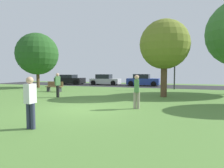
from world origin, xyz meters
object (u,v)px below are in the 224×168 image
person_bystander (30,100)px  park_bench (55,86)px  birch_tree_lone (37,54)px  maple_tree_far (164,45)px  person_walking (137,90)px  street_lamp_post (175,67)px  parked_car_silver (105,80)px  person_thrower (58,84)px  parked_car_blue (143,80)px  parked_car_black (70,80)px

person_bystander → park_bench: bearing=32.6°
birch_tree_lone → maple_tree_far: 14.38m
person_bystander → park_bench: person_bystander is taller
person_walking → park_bench: bearing=48.7°
birch_tree_lone → street_lamp_post: birch_tree_lone is taller
maple_tree_far → park_bench: size_ratio=3.39×
maple_tree_far → parked_car_silver: maple_tree_far is taller
maple_tree_far → street_lamp_post: (0.64, 6.39, -1.42)m
birch_tree_lone → person_thrower: 9.78m
parked_car_silver → park_bench: 10.05m
park_bench → street_lamp_post: street_lamp_post is taller
street_lamp_post → parked_car_silver: bearing=155.9°
maple_tree_far → person_thrower: bearing=-158.8°
birch_tree_lone → parked_car_blue: (10.68, 6.92, -3.09)m
person_thrower → parked_car_blue: bearing=-166.4°
birch_tree_lone → parked_car_silver: 9.35m
maple_tree_far → person_walking: maple_tree_far is taller
parked_car_black → street_lamp_post: street_lamp_post is taller
maple_tree_far → person_thrower: maple_tree_far is taller
person_thrower → street_lamp_post: bearing=169.3°
parked_car_silver → street_lamp_post: 10.16m
person_walking → parked_car_blue: size_ratio=0.40×
person_thrower → person_walking: bearing=98.7°
person_thrower → street_lamp_post: 11.92m
parked_car_blue → street_lamp_post: bearing=-46.2°
person_walking → street_lamp_post: 11.53m
person_bystander → parked_car_silver: (-5.13, 19.67, -0.23)m
parked_car_black → park_bench: 10.29m
parked_car_black → birch_tree_lone: bearing=-91.7°
parked_car_black → person_bystander: bearing=-61.5°
person_bystander → park_bench: (-6.15, 9.68, -0.43)m
parked_car_black → park_bench: parked_car_black is taller
maple_tree_far → park_bench: (-9.54, 0.49, -3.21)m
birch_tree_lone → person_bystander: 16.78m
person_walking → parked_car_silver: size_ratio=0.40×
birch_tree_lone → parked_car_black: bearing=88.3°
person_bystander → parked_car_blue: bearing=-0.2°
parked_car_black → parked_car_silver: size_ratio=1.01×
birch_tree_lone → person_thrower: bearing=-41.8°
birch_tree_lone → parked_car_blue: birch_tree_lone is taller
person_bystander → person_walking: person_walking is taller
maple_tree_far → street_lamp_post: size_ratio=1.21×
person_walking → parked_car_black: (-12.81, 14.83, -0.24)m
person_bystander → parked_car_black: person_bystander is taller
person_bystander → parked_car_blue: person_bystander is taller
person_bystander → street_lamp_post: 16.15m
parked_car_blue → street_lamp_post: (3.91, -4.07, 1.57)m
birch_tree_lone → parked_car_blue: size_ratio=1.50×
person_thrower → person_walking: (6.02, -2.26, -0.04)m
birch_tree_lone → park_bench: birch_tree_lone is taller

